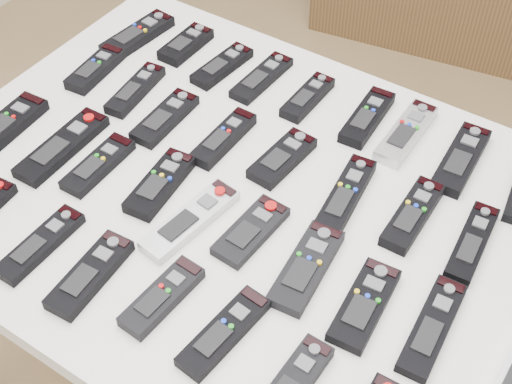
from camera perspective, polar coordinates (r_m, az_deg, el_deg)
The scene contains 30 objects.
table at distance 1.33m, azimuth -0.00°, elevation -2.27°, with size 1.25×0.88×0.78m.
remote_0 at distance 1.68m, azimuth -9.45°, elevation 12.28°, with size 0.06×0.19×0.02m, color black.
remote_1 at distance 1.63m, azimuth -5.63°, elevation 11.67°, with size 0.06×0.14×0.02m, color black.
remote_2 at distance 1.57m, azimuth -2.73°, elevation 10.05°, with size 0.05×0.16×0.02m, color black.
remote_3 at distance 1.54m, azimuth 0.46°, elevation 9.13°, with size 0.05×0.17×0.02m, color black.
remote_4 at distance 1.49m, azimuth 4.15°, elevation 7.56°, with size 0.05×0.15×0.02m, color black.
remote_5 at distance 1.45m, azimuth 8.88°, elevation 5.93°, with size 0.05×0.17×0.02m, color black.
remote_6 at distance 1.43m, azimuth 11.92°, elevation 4.63°, with size 0.05×0.19×0.02m, color #B7B7BC.
remote_7 at distance 1.40m, azimuth 16.09°, elevation 2.54°, with size 0.06×0.19×0.02m, color black.
remote_10 at distance 1.59m, azimuth -12.73°, elevation 9.58°, with size 0.05×0.15×0.02m, color black.
remote_11 at distance 1.52m, azimuth -9.62°, elevation 8.08°, with size 0.05×0.17×0.02m, color black.
remote_12 at distance 1.45m, azimuth -7.29°, elevation 5.91°, with size 0.05×0.16×0.02m, color black.
remote_13 at distance 1.39m, azimuth -2.60°, elevation 4.33°, with size 0.05×0.16×0.02m, color black.
remote_14 at distance 1.35m, azimuth 2.11°, elevation 2.72°, with size 0.06×0.15×0.02m, color black.
remote_15 at distance 1.29m, azimuth 7.13°, elevation -0.36°, with size 0.05×0.20×0.02m, color black.
remote_16 at distance 1.28m, azimuth 12.42°, elevation -1.78°, with size 0.05×0.17×0.02m, color black.
remote_17 at distance 1.27m, azimuth 16.89°, elevation -3.92°, with size 0.05×0.18×0.02m, color black.
remote_19 at distance 1.50m, azimuth -19.16°, elevation 5.20°, with size 0.06×0.17×0.02m, color black.
remote_20 at distance 1.42m, azimuth -15.24°, elevation 3.56°, with size 0.06×0.21×0.02m, color black.
remote_21 at distance 1.37m, azimuth -12.51°, elevation 2.15°, with size 0.05×0.16×0.02m, color black.
remote_22 at distance 1.31m, azimuth -7.68°, elevation 0.65°, with size 0.06×0.16×0.02m, color black.
remote_23 at distance 1.25m, azimuth -5.28°, elevation -2.25°, with size 0.05×0.20×0.02m, color #B7B7BC.
remote_24 at distance 1.23m, azimuth -0.41°, elevation -3.13°, with size 0.06×0.15×0.02m, color black.
remote_25 at distance 1.18m, azimuth 4.05°, elevation -6.03°, with size 0.06×0.18×0.02m, color black.
remote_26 at distance 1.15m, azimuth 8.67°, elevation -8.91°, with size 0.06×0.17×0.02m, color black.
remote_27 at distance 1.15m, azimuth 13.91°, elevation -10.45°, with size 0.05×0.19×0.02m, color black.
remote_31 at distance 1.26m, azimuth -16.86°, elevation -4.01°, with size 0.05×0.17×0.02m, color black.
remote_32 at distance 1.20m, azimuth -13.13°, elevation -6.43°, with size 0.06×0.17×0.02m, color black.
remote_33 at distance 1.15m, azimuth -7.51°, elevation -8.32°, with size 0.05×0.16×0.02m, color black.
remote_34 at distance 1.11m, azimuth -2.58°, elevation -11.15°, with size 0.05×0.17×0.02m, color black.
Camera 1 is at (0.43, -0.78, 1.74)m, focal length 50.00 mm.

